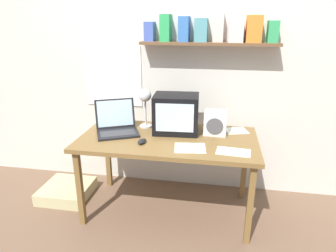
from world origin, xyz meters
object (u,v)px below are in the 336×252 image
floor_cushion (67,191)px  crt_monitor (176,114)px  laptop (117,124)px  printed_handout (233,152)px  corner_desk (168,144)px  desk_lamp (145,100)px  open_notebook (190,148)px  computer_mouse (142,141)px  loose_paper_near_monitor (236,131)px  space_heater (215,123)px  juice_glass (115,118)px

floor_cushion → crt_monitor: bearing=5.5°
laptop → printed_handout: size_ratio=1.73×
corner_desk → crt_monitor: bearing=72.8°
corner_desk → laptop: size_ratio=3.25×
desk_lamp → open_notebook: size_ratio=1.43×
open_notebook → laptop: bearing=159.3°
computer_mouse → printed_handout: computer_mouse is taller
laptop → printed_handout: 1.03m
computer_mouse → crt_monitor: bearing=53.2°
crt_monitor → corner_desk: bearing=-110.8°
loose_paper_near_monitor → space_heater: bearing=-148.3°
printed_handout → juice_glass: bearing=157.6°
juice_glass → laptop: bearing=-65.0°
space_heater → printed_handout: 0.39m
corner_desk → space_heater: 0.44m
corner_desk → open_notebook: open_notebook is taller
printed_handout → crt_monitor: bearing=143.7°
crt_monitor → loose_paper_near_monitor: (0.52, 0.11, -0.16)m
crt_monitor → juice_glass: crt_monitor is taller
laptop → printed_handout: (0.99, -0.27, -0.06)m
corner_desk → crt_monitor: 0.27m
open_notebook → corner_desk: bearing=136.6°
corner_desk → loose_paper_near_monitor: 0.62m
crt_monitor → computer_mouse: crt_monitor is taller
space_heater → desk_lamp: bearing=-179.9°
laptop → loose_paper_near_monitor: size_ratio=2.02×
computer_mouse → floor_cushion: computer_mouse is taller
desk_lamp → printed_handout: 0.89m
juice_glass → desk_lamp: bearing=-11.8°
computer_mouse → printed_handout: 0.71m
floor_cushion → laptop: bearing=1.7°
computer_mouse → open_notebook: bearing=-5.1°
space_heater → open_notebook: (-0.18, -0.33, -0.10)m
printed_handout → laptop: bearing=164.9°
desk_lamp → juice_glass: desk_lamp is taller
corner_desk → floor_cushion: size_ratio=3.29×
loose_paper_near_monitor → floor_cushion: loose_paper_near_monitor is taller
floor_cushion → space_heater: bearing=4.0°
crt_monitor → laptop: crt_monitor is taller
juice_glass → computer_mouse: (0.36, -0.39, -0.04)m
computer_mouse → open_notebook: size_ratio=0.44×
space_heater → open_notebook: size_ratio=0.81×
laptop → desk_lamp: desk_lamp is taller
corner_desk → crt_monitor: size_ratio=3.71×
corner_desk → crt_monitor: (0.05, 0.15, 0.22)m
corner_desk → printed_handout: (0.53, -0.21, 0.06)m
laptop → open_notebook: 0.72m
corner_desk → printed_handout: bearing=-21.6°
crt_monitor → space_heater: 0.34m
crt_monitor → juice_glass: (-0.59, 0.09, -0.11)m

